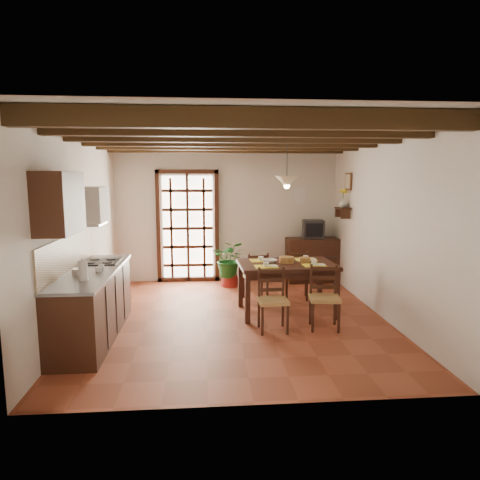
{
  "coord_description": "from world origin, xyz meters",
  "views": [
    {
      "loc": [
        -0.44,
        -6.25,
        2.15
      ],
      "look_at": [
        0.1,
        0.4,
        1.15
      ],
      "focal_mm": 32.0,
      "sensor_mm": 36.0,
      "label": 1
    }
  ],
  "objects": [
    {
      "name": "chair_near_right",
      "position": [
        1.22,
        -0.52,
        0.28
      ],
      "size": [
        0.47,
        0.45,
        0.9
      ],
      "rotation": [
        0.0,
        0.0,
        -0.14
      ],
      "color": "#AB8348",
      "rests_on": "ground_plane"
    },
    {
      "name": "french_door",
      "position": [
        -0.8,
        2.45,
        1.18
      ],
      "size": [
        1.26,
        0.11,
        2.32
      ],
      "color": "white",
      "rests_on": "ground_plane"
    },
    {
      "name": "chair_far_left",
      "position": [
        0.42,
        0.97,
        0.27
      ],
      "size": [
        0.45,
        0.44,
        0.85
      ],
      "rotation": [
        0.0,
        0.0,
        3.32
      ],
      "color": "#AB8348",
      "rests_on": "ground_plane"
    },
    {
      "name": "chair_near_left",
      "position": [
        0.48,
        -0.55,
        0.27
      ],
      "size": [
        0.41,
        0.39,
        0.88
      ],
      "rotation": [
        0.0,
        0.0,
        0.02
      ],
      "color": "#AB8348",
      "rests_on": "ground_plane"
    },
    {
      "name": "upper_cabinet",
      "position": [
        -2.08,
        -1.3,
        1.85
      ],
      "size": [
        0.35,
        0.8,
        0.7
      ],
      "primitive_type": "cube",
      "color": "#331A10",
      "rests_on": "room_shell"
    },
    {
      "name": "pendant_lamp",
      "position": [
        0.82,
        0.32,
        2.08
      ],
      "size": [
        0.36,
        0.36,
        0.84
      ],
      "color": "black",
      "rests_on": "room_shell"
    },
    {
      "name": "ceiling_beams",
      "position": [
        0.0,
        0.0,
        2.69
      ],
      "size": [
        4.5,
        4.34,
        0.2
      ],
      "color": "#2F1E0E",
      "rests_on": "room_shell"
    },
    {
      "name": "wall_shelf",
      "position": [
        2.14,
        1.6,
        1.51
      ],
      "size": [
        0.2,
        0.42,
        0.2
      ],
      "color": "#331A10",
      "rests_on": "room_shell"
    },
    {
      "name": "counter_items",
      "position": [
        -1.95,
        -0.51,
        0.96
      ],
      "size": [
        0.5,
        1.43,
        0.25
      ],
      "color": "black",
      "rests_on": "kitchen_counter"
    },
    {
      "name": "framed_picture",
      "position": [
        2.22,
        1.6,
        2.05
      ],
      "size": [
        0.03,
        0.32,
        0.32
      ],
      "color": "brown",
      "rests_on": "room_shell"
    },
    {
      "name": "chair_far_right",
      "position": [
        1.15,
        1.0,
        0.27
      ],
      "size": [
        0.46,
        0.45,
        0.87
      ],
      "rotation": [
        0.0,
        0.0,
        2.98
      ],
      "color": "#AB8348",
      "rests_on": "ground_plane"
    },
    {
      "name": "sideboard",
      "position": [
        1.74,
        2.23,
        0.45
      ],
      "size": [
        1.06,
        0.5,
        0.9
      ],
      "primitive_type": "cube",
      "rotation": [
        0.0,
        0.0,
        0.02
      ],
      "color": "#331A10",
      "rests_on": "ground_plane"
    },
    {
      "name": "range_hood",
      "position": [
        -2.05,
        -0.05,
        1.73
      ],
      "size": [
        0.38,
        0.6,
        0.54
      ],
      "color": "white",
      "rests_on": "room_shell"
    },
    {
      "name": "room_shell",
      "position": [
        0.0,
        0.0,
        1.82
      ],
      "size": [
        4.52,
        5.02,
        2.81
      ],
      "color": "silver",
      "rests_on": "ground_plane"
    },
    {
      "name": "shelf_vase",
      "position": [
        2.14,
        1.6,
        1.65
      ],
      "size": [
        0.15,
        0.15,
        0.15
      ],
      "primitive_type": "imported",
      "color": "#B2BFB2",
      "rests_on": "wall_shelf"
    },
    {
      "name": "table_setting",
      "position": [
        0.82,
        0.22,
        0.89
      ],
      "size": [
        1.08,
        0.72,
        0.1
      ],
      "rotation": [
        0.0,
        0.0,
        0.04
      ],
      "color": "yellow",
      "rests_on": "dining_table"
    },
    {
      "name": "potted_plant",
      "position": [
        0.03,
        1.97,
        0.57
      ],
      "size": [
        1.98,
        1.8,
        1.89
      ],
      "primitive_type": "imported",
      "rotation": [
        0.0,
        0.0,
        -0.23
      ],
      "color": "#144C19",
      "rests_on": "ground_plane"
    },
    {
      "name": "kitchen_counter",
      "position": [
        -1.96,
        -0.6,
        0.47
      ],
      "size": [
        0.64,
        2.25,
        1.38
      ],
      "color": "#331A10",
      "rests_on": "ground_plane"
    },
    {
      "name": "dining_table",
      "position": [
        0.82,
        0.22,
        0.7
      ],
      "size": [
        1.52,
        1.01,
        0.8
      ],
      "rotation": [
        0.0,
        0.0,
        0.04
      ],
      "color": "black",
      "rests_on": "ground_plane"
    },
    {
      "name": "fuse_box",
      "position": [
        1.5,
        2.48,
        1.75
      ],
      "size": [
        0.25,
        0.03,
        0.32
      ],
      "primitive_type": "cube",
      "color": "white",
      "rests_on": "room_shell"
    },
    {
      "name": "table_bowl",
      "position": [
        0.55,
        0.27,
        0.83
      ],
      "size": [
        0.28,
        0.28,
        0.05
      ],
      "primitive_type": "imported",
      "rotation": [
        0.0,
        0.0,
        0.4
      ],
      "color": "white",
      "rests_on": "dining_table"
    },
    {
      "name": "shelf_flowers",
      "position": [
        2.14,
        1.6,
        1.86
      ],
      "size": [
        0.14,
        0.14,
        0.36
      ],
      "color": "yellow",
      "rests_on": "shelf_vase"
    },
    {
      "name": "crt_tv",
      "position": [
        1.74,
        2.22,
        1.09
      ],
      "size": [
        0.47,
        0.44,
        0.36
      ],
      "rotation": [
        0.0,
        0.0,
        -0.14
      ],
      "color": "black",
      "rests_on": "sideboard"
    },
    {
      "name": "ground_plane",
      "position": [
        0.0,
        0.0,
        0.0
      ],
      "size": [
        5.0,
        5.0,
        0.0
      ],
      "primitive_type": "plane",
      "color": "brown"
    },
    {
      "name": "plant_pot",
      "position": [
        0.03,
        1.97,
        0.11
      ],
      "size": [
        0.39,
        0.39,
        0.24
      ],
      "primitive_type": "cone",
      "color": "maroon",
      "rests_on": "ground_plane"
    }
  ]
}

